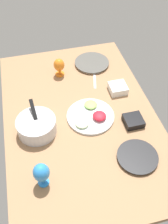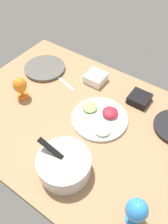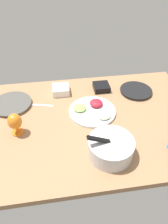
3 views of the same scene
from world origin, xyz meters
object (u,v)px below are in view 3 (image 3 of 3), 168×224
object	(u,v)px
square_bowl_white	(61,89)
dinner_plate_right	(12,104)
mixing_bowl	(111,147)
hurricane_glass_orange	(15,122)
dinner_plate_left	(136,91)
fruit_platter	(93,110)
square_bowl_black	(101,87)

from	to	relation	value
square_bowl_white	dinner_plate_right	bearing A→B (deg)	15.70
mixing_bowl	square_bowl_white	world-z (taller)	mixing_bowl
mixing_bowl	hurricane_glass_orange	bearing A→B (deg)	-24.76
dinner_plate_right	mixing_bowl	distance (cm)	80.62
dinner_plate_left	square_bowl_white	size ratio (longest dim) A/B	1.98
dinner_plate_left	mixing_bowl	world-z (taller)	mixing_bowl
mixing_bowl	hurricane_glass_orange	world-z (taller)	mixing_bowl
hurricane_glass_orange	mixing_bowl	bearing A→B (deg)	155.24
dinner_plate_left	hurricane_glass_orange	size ratio (longest dim) A/B	1.67
dinner_plate_right	fruit_platter	xyz separation A→B (cm)	(-57.11, 16.22, 0.40)
dinner_plate_right	square_bowl_black	distance (cm)	69.67
hurricane_glass_orange	square_bowl_white	world-z (taller)	hurricane_glass_orange
dinner_plate_right	fruit_platter	distance (cm)	59.37
fruit_platter	square_bowl_white	distance (cm)	33.58
mixing_bowl	hurricane_glass_orange	xyz separation A→B (cm)	(53.35, -24.61, 3.28)
fruit_platter	square_bowl_black	world-z (taller)	fruit_platter
mixing_bowl	square_bowl_white	distance (cm)	67.94
dinner_plate_right	dinner_plate_left	bearing A→B (deg)	-178.43
square_bowl_white	square_bowl_black	world-z (taller)	square_bowl_white
dinner_plate_right	hurricane_glass_orange	distance (cm)	30.59
mixing_bowl	square_bowl_black	xyz separation A→B (cm)	(-8.63, -63.46, -3.25)
square_bowl_white	hurricane_glass_orange	bearing A→B (deg)	52.79
dinner_plate_right	hurricane_glass_orange	xyz separation A→B (cm)	(-6.93, 28.73, 7.91)
dinner_plate_left	fruit_platter	xyz separation A→B (cm)	(38.21, 18.83, 0.45)
dinner_plate_left	dinner_plate_right	bearing A→B (deg)	1.57
dinner_plate_left	hurricane_glass_orange	bearing A→B (deg)	19.52
hurricane_glass_orange	square_bowl_white	xyz separation A→B (cm)	(-29.61, -39.00, -5.93)
mixing_bowl	fruit_platter	world-z (taller)	mixing_bowl
dinner_plate_left	dinner_plate_right	xyz separation A→B (cm)	(95.32, 2.61, 0.06)
dinner_plate_right	hurricane_glass_orange	world-z (taller)	hurricane_glass_orange
fruit_platter	hurricane_glass_orange	bearing A→B (deg)	13.99
square_bowl_white	square_bowl_black	bearing A→B (deg)	179.74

